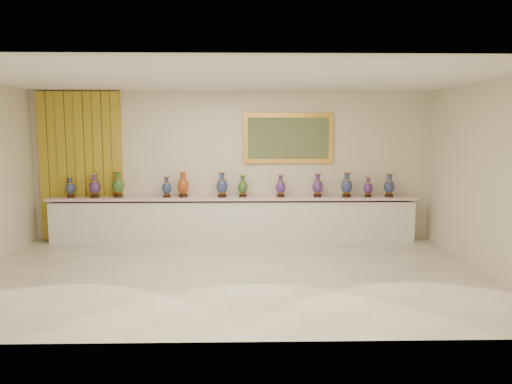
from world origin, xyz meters
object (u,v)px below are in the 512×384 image
at_px(counter, 233,220).
at_px(vase_1, 95,187).
at_px(vase_0, 70,188).
at_px(vase_2, 118,185).

height_order(counter, vase_1, vase_1).
xyz_separation_m(counter, vase_0, (-3.21, 0.01, 0.64)).
bearing_deg(vase_1, vase_0, 176.73).
height_order(vase_0, vase_2, vase_2).
distance_m(counter, vase_2, 2.38).
distance_m(vase_0, vase_1, 0.49).
height_order(vase_0, vase_1, vase_1).
bearing_deg(vase_0, counter, -0.20).
distance_m(vase_1, vase_2, 0.45).
height_order(vase_1, vase_2, vase_2).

